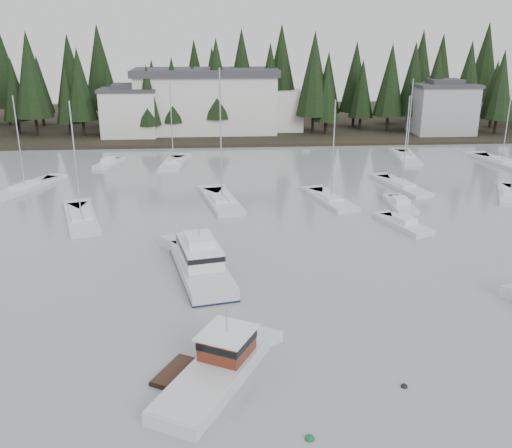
{
  "coord_description": "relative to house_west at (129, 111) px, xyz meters",
  "views": [
    {
      "loc": [
        -3.55,
        -19.74,
        18.0
      ],
      "look_at": [
        -0.34,
        25.16,
        2.5
      ],
      "focal_mm": 40.0,
      "sensor_mm": 36.0,
      "label": 1
    }
  ],
  "objects": [
    {
      "name": "sailboat_9",
      "position": [
        8.55,
        -20.72,
        -4.59
      ],
      "size": [
        3.7,
        8.66,
        11.66
      ],
      "rotation": [
        0.0,
        0.0,
        1.47
      ],
      "color": "silver",
      "rests_on": "ground"
    },
    {
      "name": "cabin_cruiser_center",
      "position": [
        13.09,
        -58.03,
        -3.95
      ],
      "size": [
        5.57,
        11.33,
        4.67
      ],
      "rotation": [
        0.0,
        0.0,
        1.78
      ],
      "color": "silver",
      "rests_on": "ground"
    },
    {
      "name": "harbor_inn",
      "position": [
        15.04,
        3.34,
        1.12
      ],
      "size": [
        29.5,
        11.5,
        10.9
      ],
      "color": "silver",
      "rests_on": "ground"
    },
    {
      "name": "sailboat_6",
      "position": [
        42.05,
        -19.26,
        -4.59
      ],
      "size": [
        3.91,
        9.46,
        11.93
      ],
      "rotation": [
        0.0,
        0.0,
        1.44
      ],
      "color": "silver",
      "rests_on": "ground"
    },
    {
      "name": "mooring_buoy_green",
      "position": [
        18.47,
        -77.3,
        -4.65
      ],
      "size": [
        0.47,
        0.47,
        0.47
      ],
      "primitive_type": "sphere",
      "color": "#145933",
      "rests_on": "ground"
    },
    {
      "name": "sailboat_11",
      "position": [
        -8.0,
        -32.4,
        -4.6
      ],
      "size": [
        6.19,
        10.54,
        11.45
      ],
      "rotation": [
        0.0,
        0.0,
        1.18
      ],
      "color": "silver",
      "rests_on": "ground"
    },
    {
      "name": "house_east_a",
      "position": [
        54.0,
        -1.0,
        0.25
      ],
      "size": [
        10.6,
        8.48,
        9.25
      ],
      "color": "#999EA0",
      "rests_on": "ground"
    },
    {
      "name": "sailboat_3",
      "position": [
        26.91,
        -39.77,
        -4.59
      ],
      "size": [
        4.63,
        9.02,
        11.57
      ],
      "rotation": [
        0.0,
        0.0,
        1.82
      ],
      "color": "silver",
      "rests_on": "ground"
    },
    {
      "name": "sailboat_5",
      "position": [
        36.43,
        -34.77,
        -4.6
      ],
      "size": [
        4.65,
        9.91,
        11.33
      ],
      "rotation": [
        0.0,
        0.0,
        1.81
      ],
      "color": "silver",
      "rests_on": "ground"
    },
    {
      "name": "sailboat_13",
      "position": [
        54.29,
        -23.33,
        -4.59
      ],
      "size": [
        4.74,
        10.84,
        13.59
      ],
      "rotation": [
        0.0,
        0.0,
        1.75
      ],
      "color": "silver",
      "rests_on": "ground"
    },
    {
      "name": "sailboat_2",
      "position": [
        15.0,
        -39.5,
        -4.58
      ],
      "size": [
        4.87,
        10.27,
        14.8
      ],
      "rotation": [
        0.0,
        0.0,
        1.77
      ],
      "color": "silver",
      "rests_on": "ground"
    },
    {
      "name": "conifer_treeline",
      "position": [
        18.0,
        7.0,
        -4.65
      ],
      "size": [
        200.0,
        22.0,
        20.0
      ],
      "primitive_type": null,
      "color": "black",
      "rests_on": "ground"
    },
    {
      "name": "runabout_4",
      "position": [
        33.88,
        -42.19,
        -4.52
      ],
      "size": [
        2.37,
        6.25,
        1.42
      ],
      "rotation": [
        0.0,
        0.0,
        1.54
      ],
      "color": "silver",
      "rests_on": "ground"
    },
    {
      "name": "sailboat_1",
      "position": [
        47.37,
        -39.4,
        -4.59
      ],
      "size": [
        5.86,
        8.93,
        11.96
      ],
      "rotation": [
        0.0,
        0.0,
        1.14
      ],
      "color": "silver",
      "rests_on": "ground"
    },
    {
      "name": "far_shore_land",
      "position": [
        18.0,
        18.0,
        -4.65
      ],
      "size": [
        240.0,
        54.0,
        1.0
      ],
      "primitive_type": "cube",
      "color": "black",
      "rests_on": "ground"
    },
    {
      "name": "runabout_3",
      "position": [
        -0.43,
        -20.14,
        -4.52
      ],
      "size": [
        3.68,
        6.26,
        1.42
      ],
      "rotation": [
        0.0,
        0.0,
        1.3
      ],
      "color": "silver",
      "rests_on": "ground"
    },
    {
      "name": "house_west",
      "position": [
        0.0,
        0.0,
        0.0
      ],
      "size": [
        9.54,
        7.42,
        8.75
      ],
      "color": "silver",
      "rests_on": "ground"
    },
    {
      "name": "runabout_1",
      "position": [
        32.24,
        -48.52,
        -4.52
      ],
      "size": [
        4.17,
        6.69,
        1.42
      ],
      "rotation": [
        0.0,
        0.0,
        1.91
      ],
      "color": "silver",
      "rests_on": "ground"
    },
    {
      "name": "mooring_buoy_dark",
      "position": [
        24.12,
        -73.64,
        -4.65
      ],
      "size": [
        0.38,
        0.38,
        0.38
      ],
      "primitive_type": "sphere",
      "color": "black",
      "rests_on": "ground"
    },
    {
      "name": "sailboat_7",
      "position": [
        1.07,
        -44.42,
        -4.6
      ],
      "size": [
        5.54,
        10.49,
        12.21
      ],
      "rotation": [
        0.0,
        0.0,
        1.86
      ],
      "color": "silver",
      "rests_on": "ground"
    },
    {
      "name": "lobster_boat_brown",
      "position": [
        14.12,
        -72.23,
        -4.16
      ],
      "size": [
        6.75,
        9.13,
        4.34
      ],
      "rotation": [
        0.0,
        0.0,
        1.08
      ],
      "color": "silver",
      "rests_on": "ground"
    }
  ]
}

